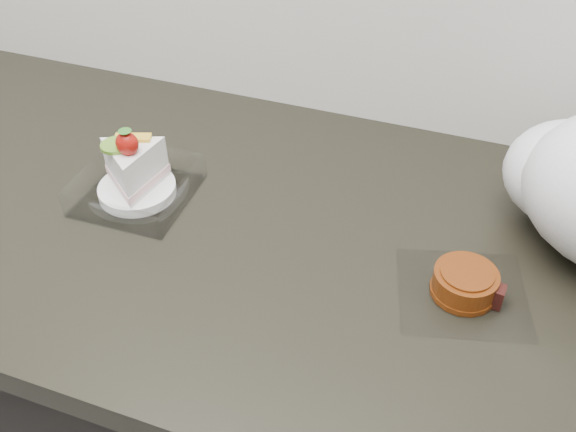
% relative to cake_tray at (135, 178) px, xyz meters
% --- Properties ---
extents(counter, '(2.04, 0.64, 0.90)m').
position_rel_cake_tray_xyz_m(counter, '(0.08, 0.00, -0.48)').
color(counter, black).
rests_on(counter, ground).
extents(cake_tray, '(0.15, 0.15, 0.12)m').
position_rel_cake_tray_xyz_m(cake_tray, '(0.00, 0.00, 0.00)').
color(cake_tray, white).
rests_on(cake_tray, counter).
extents(mooncake_wrap, '(0.19, 0.18, 0.04)m').
position_rel_cake_tray_xyz_m(mooncake_wrap, '(0.47, -0.03, -0.02)').
color(mooncake_wrap, white).
rests_on(mooncake_wrap, counter).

